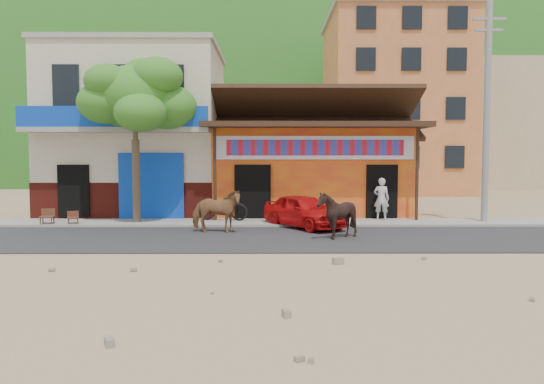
{
  "coord_description": "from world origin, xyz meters",
  "views": [
    {
      "loc": [
        0.2,
        -13.45,
        2.48
      ],
      "look_at": [
        0.32,
        3.0,
        1.4
      ],
      "focal_mm": 35.0,
      "sensor_mm": 36.0,
      "label": 1
    }
  ],
  "objects": [
    {
      "name": "red_car",
      "position": [
        1.43,
        4.8,
        0.62
      ],
      "size": [
        3.06,
        3.61,
        1.17
      ],
      "primitive_type": "imported",
      "rotation": [
        0.0,
        0.0,
        0.6
      ],
      "color": "red",
      "rests_on": "road"
    },
    {
      "name": "dance_club",
      "position": [
        2.0,
        10.0,
        1.8
      ],
      "size": [
        8.0,
        6.0,
        3.6
      ],
      "primitive_type": "cube",
      "color": "orange",
      "rests_on": "ground"
    },
    {
      "name": "tree",
      "position": [
        -4.6,
        5.8,
        3.12
      ],
      "size": [
        3.0,
        3.0,
        6.0
      ],
      "primitive_type": null,
      "color": "#2D721E",
      "rests_on": "sidewalk"
    },
    {
      "name": "cafe_building",
      "position": [
        -5.5,
        10.0,
        3.5
      ],
      "size": [
        7.0,
        6.0,
        7.0
      ],
      "primitive_type": "cube",
      "color": "beige",
      "rests_on": "ground"
    },
    {
      "name": "cafe_chair_right",
      "position": [
        -6.76,
        5.36,
        0.53
      ],
      "size": [
        0.49,
        0.49,
        0.83
      ],
      "primitive_type": null,
      "rotation": [
        0.0,
        0.0,
        0.35
      ],
      "color": "#4B2919",
      "rests_on": "sidewalk"
    },
    {
      "name": "pedestrian",
      "position": [
        4.5,
        6.55,
        0.91
      ],
      "size": [
        0.67,
        0.53,
        1.59
      ],
      "primitive_type": "imported",
      "rotation": [
        0.0,
        0.0,
        2.84
      ],
      "color": "silver",
      "rests_on": "sidewalk"
    },
    {
      "name": "cow_dark",
      "position": [
        2.27,
        2.34,
        0.76
      ],
      "size": [
        1.34,
        1.21,
        1.44
      ],
      "primitive_type": "imported",
      "rotation": [
        0.0,
        0.0,
        -1.61
      ],
      "color": "black",
      "rests_on": "road"
    },
    {
      "name": "cafe_chair_left",
      "position": [
        -7.66,
        5.3,
        0.62
      ],
      "size": [
        0.54,
        0.54,
        0.99
      ],
      "primitive_type": null,
      "rotation": [
        0.0,
        0.0,
        0.18
      ],
      "color": "#4F2E1A",
      "rests_on": "sidewalk"
    },
    {
      "name": "hillside",
      "position": [
        0.0,
        70.0,
        12.0
      ],
      "size": [
        100.0,
        40.0,
        24.0
      ],
      "primitive_type": "ellipsoid",
      "color": "#194C14",
      "rests_on": "ground"
    },
    {
      "name": "utility_pole",
      "position": [
        8.2,
        6.0,
        4.12
      ],
      "size": [
        0.24,
        0.24,
        8.0
      ],
      "primitive_type": "cylinder",
      "color": "gray",
      "rests_on": "sidewalk"
    },
    {
      "name": "road",
      "position": [
        0.0,
        2.5,
        0.02
      ],
      "size": [
        60.0,
        5.0,
        0.04
      ],
      "primitive_type": "cube",
      "color": "#28282B",
      "rests_on": "ground"
    },
    {
      "name": "sidewalk",
      "position": [
        0.0,
        6.0,
        0.06
      ],
      "size": [
        60.0,
        2.0,
        0.12
      ],
      "primitive_type": "cube",
      "color": "gray",
      "rests_on": "ground"
    },
    {
      "name": "apartment_front",
      "position": [
        9.0,
        24.0,
        6.0
      ],
      "size": [
        9.0,
        9.0,
        12.0
      ],
      "primitive_type": "cube",
      "color": "#CC723F",
      "rests_on": "ground"
    },
    {
      "name": "ground",
      "position": [
        0.0,
        0.0,
        0.0
      ],
      "size": [
        120.0,
        120.0,
        0.0
      ],
      "primitive_type": "plane",
      "color": "#9E825B",
      "rests_on": "ground"
    },
    {
      "name": "cow_tan",
      "position": [
        -1.49,
        3.66,
        0.74
      ],
      "size": [
        1.73,
        0.93,
        1.4
      ],
      "primitive_type": "imported",
      "rotation": [
        0.0,
        0.0,
        1.46
      ],
      "color": "#96643C",
      "rests_on": "road"
    },
    {
      "name": "scooter",
      "position": [
        -1.5,
        6.29,
        0.62
      ],
      "size": [
        2.01,
        1.03,
        1.01
      ],
      "primitive_type": "imported",
      "rotation": [
        0.0,
        0.0,
        1.38
      ],
      "color": "black",
      "rests_on": "sidewalk"
    },
    {
      "name": "apartment_rear",
      "position": [
        18.0,
        30.0,
        5.0
      ],
      "size": [
        8.0,
        8.0,
        10.0
      ],
      "primitive_type": "cube",
      "color": "tan",
      "rests_on": "ground"
    }
  ]
}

